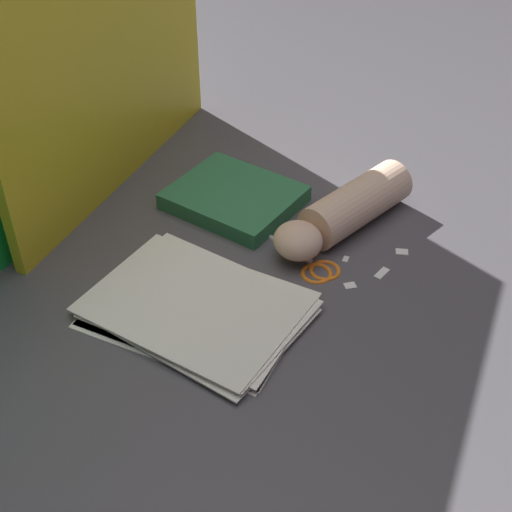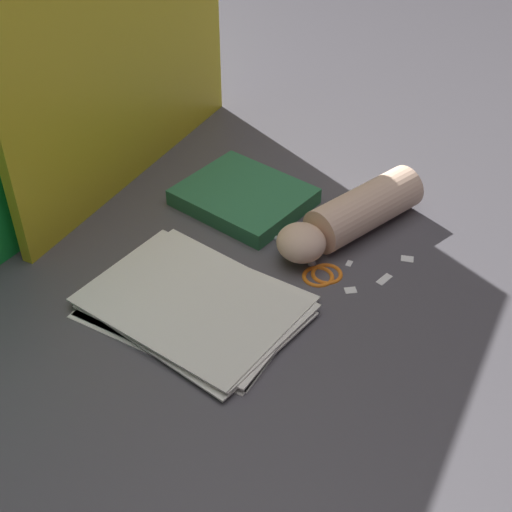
# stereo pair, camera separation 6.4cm
# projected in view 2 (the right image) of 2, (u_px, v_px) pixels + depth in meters

# --- Properties ---
(ground_plane) EXTENTS (6.00, 6.00, 0.00)m
(ground_plane) POSITION_uv_depth(u_px,v_px,m) (265.00, 310.00, 1.07)
(ground_plane) COLOR #4C494F
(backdrop_panel_center) EXTENTS (0.62, 0.10, 0.58)m
(backdrop_panel_center) POSITION_uv_depth(u_px,v_px,m) (119.00, 23.00, 1.19)
(backdrop_panel_center) COLOR yellow
(backdrop_panel_center) RESTS_ON ground_plane
(paper_stack) EXTENTS (0.25, 0.33, 0.02)m
(paper_stack) POSITION_uv_depth(u_px,v_px,m) (195.00, 304.00, 1.07)
(paper_stack) COLOR white
(paper_stack) RESTS_ON ground_plane
(book_closed) EXTENTS (0.19, 0.22, 0.03)m
(book_closed) POSITION_uv_depth(u_px,v_px,m) (244.00, 197.00, 1.28)
(book_closed) COLOR #2D7247
(book_closed) RESTS_ON ground_plane
(scissors) EXTENTS (0.13, 0.16, 0.01)m
(scissors) POSITION_uv_depth(u_px,v_px,m) (315.00, 264.00, 1.15)
(scissors) COLOR silver
(scissors) RESTS_ON ground_plane
(hand_forearm) EXTENTS (0.31, 0.15, 0.08)m
(hand_forearm) POSITION_uv_depth(u_px,v_px,m) (351.00, 216.00, 1.19)
(hand_forearm) COLOR beige
(hand_forearm) RESTS_ON ground_plane
(paper_scrap_near) EXTENTS (0.02, 0.01, 0.00)m
(paper_scrap_near) POSITION_uv_depth(u_px,v_px,m) (349.00, 263.00, 1.16)
(paper_scrap_near) COLOR white
(paper_scrap_near) RESTS_ON ground_plane
(paper_scrap_mid) EXTENTS (0.02, 0.02, 0.00)m
(paper_scrap_mid) POSITION_uv_depth(u_px,v_px,m) (351.00, 290.00, 1.10)
(paper_scrap_mid) COLOR white
(paper_scrap_mid) RESTS_ON ground_plane
(paper_scrap_far) EXTENTS (0.03, 0.02, 0.00)m
(paper_scrap_far) POSITION_uv_depth(u_px,v_px,m) (384.00, 279.00, 1.12)
(paper_scrap_far) COLOR white
(paper_scrap_far) RESTS_ON ground_plane
(paper_scrap_side) EXTENTS (0.02, 0.02, 0.00)m
(paper_scrap_side) POSITION_uv_depth(u_px,v_px,m) (407.00, 259.00, 1.16)
(paper_scrap_side) COLOR white
(paper_scrap_side) RESTS_ON ground_plane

